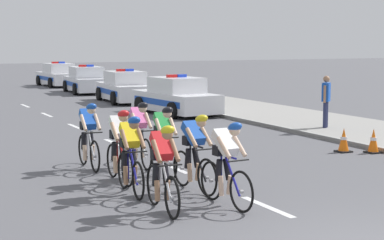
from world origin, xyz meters
The scene contains 18 objects.
sidewalk_slab centered at (7.82, 14.00, 0.06)m, with size 4.21×60.00×0.12m, color gray.
kerb_edge centered at (5.80, 14.00, 0.07)m, with size 0.16×60.00×0.13m, color #9E9E99.
lane_markings_centre centered at (0.00, 10.92, 0.00)m, with size 0.14×25.60×0.01m.
cyclist_lead centered at (-1.79, 3.41, 0.79)m, with size 0.44×1.72×1.56m.
cyclist_second centered at (-0.63, 3.28, 0.79)m, with size 0.43×1.72×1.56m.
cyclist_third centered at (-1.82, 4.85, 0.79)m, with size 0.44×1.72×1.56m.
cyclist_fourth centered at (-0.62, 4.55, 0.79)m, with size 0.43×1.72×1.56m.
cyclist_fifth centered at (-1.63, 5.96, 0.79)m, with size 0.42×1.72×1.56m.
cyclist_sixth centered at (-0.56, 6.17, 0.79)m, with size 0.44×1.72×1.56m.
cyclist_seventh centered at (-1.78, 7.61, 0.79)m, with size 0.42×1.72×1.56m.
cyclist_eighth centered at (-0.64, 7.36, 0.79)m, with size 0.43×1.72×1.56m.
police_car_nearest centered at (4.67, 16.85, 0.68)m, with size 2.29×4.54×1.59m.
police_car_second centered at (4.67, 22.64, 0.68)m, with size 2.24×4.51×1.59m.
police_car_third centered at (4.67, 28.85, 0.68)m, with size 2.24×4.52×1.59m.
police_car_furthest centered at (4.67, 34.96, 0.68)m, with size 2.15×4.47×1.59m.
traffic_cone_mid centered at (5.50, 6.38, 0.31)m, with size 0.36×0.36×0.64m.
traffic_cone_far centered at (4.89, 6.82, 0.31)m, with size 0.36×0.36×0.64m.
spectator_middle centered at (6.96, 10.25, 1.08)m, with size 0.45×0.40×1.68m.
Camera 1 is at (-6.10, -6.45, 2.89)m, focal length 60.57 mm.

